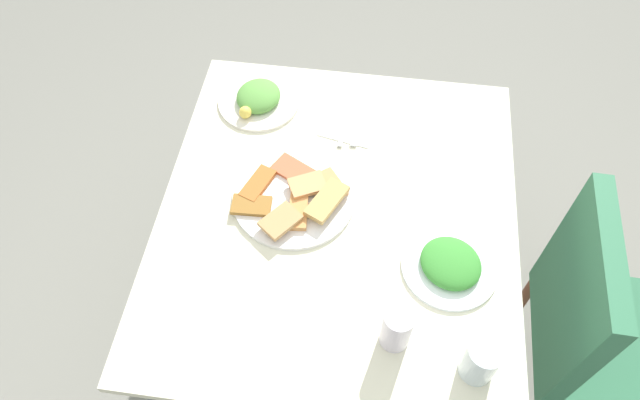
% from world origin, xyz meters
% --- Properties ---
extents(ground_plane, '(6.00, 6.00, 0.00)m').
position_xyz_m(ground_plane, '(0.00, 0.00, 0.00)').
color(ground_plane, gray).
extents(dining_table, '(1.02, 0.91, 0.75)m').
position_xyz_m(dining_table, '(0.00, 0.00, 0.66)').
color(dining_table, '#EAE4C7').
rests_on(dining_table, ground_plane).
extents(dining_chair, '(0.43, 0.44, 0.91)m').
position_xyz_m(dining_chair, '(0.12, 0.71, 0.52)').
color(dining_chair, '#306F4C').
rests_on(dining_chair, ground_plane).
extents(pide_platter, '(0.32, 0.32, 0.04)m').
position_xyz_m(pide_platter, '(-0.03, -0.12, 0.76)').
color(pide_platter, white).
rests_on(pide_platter, dining_table).
extents(salad_plate_greens, '(0.24, 0.24, 0.05)m').
position_xyz_m(salad_plate_greens, '(-0.35, -0.27, 0.77)').
color(salad_plate_greens, white).
rests_on(salad_plate_greens, dining_table).
extents(salad_plate_rice, '(0.23, 0.23, 0.04)m').
position_xyz_m(salad_plate_rice, '(0.12, 0.28, 0.77)').
color(salad_plate_rice, white).
rests_on(salad_plate_rice, dining_table).
extents(soda_can, '(0.09, 0.09, 0.12)m').
position_xyz_m(soda_can, '(0.32, 0.16, 0.81)').
color(soda_can, silver).
rests_on(soda_can, dining_table).
extents(drinking_glass, '(0.07, 0.07, 0.11)m').
position_xyz_m(drinking_glass, '(0.36, 0.34, 0.81)').
color(drinking_glass, silver).
rests_on(drinking_glass, dining_table).
extents(paper_napkin, '(0.18, 0.18, 0.00)m').
position_xyz_m(paper_napkin, '(-0.31, -0.00, 0.75)').
color(paper_napkin, white).
rests_on(paper_napkin, dining_table).
extents(fork, '(0.19, 0.02, 0.00)m').
position_xyz_m(fork, '(-0.31, -0.02, 0.76)').
color(fork, silver).
rests_on(fork, paper_napkin).
extents(spoon, '(0.18, 0.02, 0.00)m').
position_xyz_m(spoon, '(-0.31, 0.02, 0.76)').
color(spoon, silver).
rests_on(spoon, paper_napkin).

